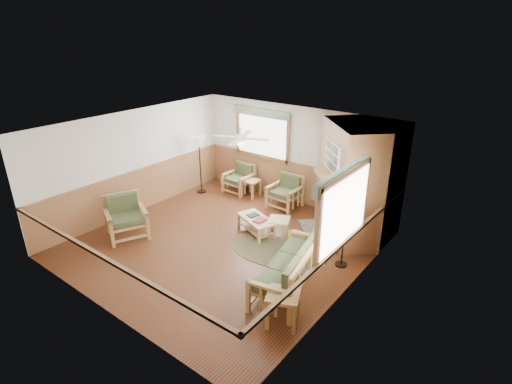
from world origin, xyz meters
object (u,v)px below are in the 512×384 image
Objects in this scene: armchair_back_right at (285,192)px; coffee_table at (256,226)px; armchair_left at (126,218)px; floor_lamp_right at (344,230)px; sofa at (290,266)px; armchair_back_left at (239,179)px; end_table_sofa at (283,309)px; end_table_chairs at (251,188)px; footstool at (279,227)px; floor_lamp_left at (200,165)px.

armchair_back_right is 0.86× the size of coffee_table.
coffee_table is at bearing -25.04° from armchair_left.
sofa is at bearing -109.50° from floor_lamp_right.
sofa reaches higher than armchair_back_right.
armchair_back_left is at bearing 157.70° from floor_lamp_right.
armchair_left is at bearing -92.40° from sofa.
sofa is at bearing -37.33° from armchair_back_left.
sofa is at bearing -14.62° from coffee_table.
armchair_back_right is at bearing 123.23° from end_table_sofa.
end_table_chairs is 1.04× the size of footstool.
armchair_back_right is 1.47× the size of end_table_sofa.
floor_lamp_left is at bearing -153.41° from end_table_chairs.
armchair_left is at bearing -118.81° from coffee_table.
floor_lamp_left is at bearing -165.58° from armchair_back_right.
end_table_chairs is 4.16m from floor_lamp_right.
footstool is at bearing -36.33° from end_table_chairs.
armchair_left is at bearing -157.00° from floor_lamp_right.
end_table_sofa is 0.36× the size of floor_lamp_right.
armchair_left is at bearing -94.42° from armchair_back_left.
end_table_sofa is 2.26m from floor_lamp_right.
armchair_left is 2.03× the size of footstool.
footstool is 1.90m from floor_lamp_right.
armchair_back_left is at bearing 178.89° from armchair_back_right.
coffee_table is 0.61× the size of floor_lamp_right.
coffee_table is 2.01× the size of end_table_chairs.
armchair_back_right is at bearing 13.87° from floor_lamp_left.
armchair_back_left is at bearing 149.27° from footstool.
floor_lamp_right reaches higher than footstool.
armchair_left is (-2.04, -3.62, 0.05)m from armchair_back_right.
coffee_table is at bearing -48.93° from end_table_chairs.
sofa is 2.23m from coffee_table.
armchair_back_right is 0.51× the size of floor_lamp_left.
sofa is 1.20× the size of floor_lamp_left.
coffee_table is (1.96, -1.71, -0.22)m from armchair_back_left.
floor_lamp_left reaches higher than sofa.
sofa is 4.81m from armchair_back_left.
armchair_back_right is 1.74× the size of end_table_chairs.
floor_lamp_right is (0.00, 2.20, 0.53)m from end_table_sofa.
floor_lamp_right is (3.74, -1.73, 0.57)m from end_table_chairs.
armchair_left is 4.99m from floor_lamp_right.
armchair_left is 0.57× the size of floor_lamp_left.
floor_lamp_right is at bearing -20.92° from armchair_back_left.
floor_lamp_right is (0.45, 1.28, 0.35)m from sofa.
floor_lamp_left is (-5.10, 3.25, 0.56)m from end_table_sofa.
end_table_sofa is at bearing -41.64° from armchair_back_left.
footstool is at bearing 125.54° from end_table_sofa.
floor_lamp_left is (-1.36, -0.68, 0.60)m from end_table_chairs.
coffee_table is at bearing -150.85° from footstool.
coffee_table is 0.54m from footstool.
floor_lamp_left is 1.04× the size of floor_lamp_right.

